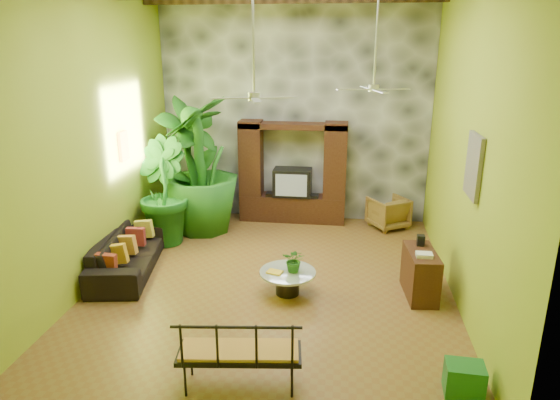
# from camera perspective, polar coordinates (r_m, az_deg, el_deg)

# --- Properties ---
(ground) EXTENTS (7.00, 7.00, 0.00)m
(ground) POSITION_cam_1_polar(r_m,az_deg,el_deg) (8.76, -0.85, -9.28)
(ground) COLOR brown
(ground) RESTS_ON ground
(back_wall) EXTENTS (6.00, 0.02, 5.00)m
(back_wall) POSITION_cam_1_polar(r_m,az_deg,el_deg) (11.37, 1.71, 10.25)
(back_wall) COLOR #98AB26
(back_wall) RESTS_ON ground
(left_wall) EXTENTS (0.02, 7.00, 5.00)m
(left_wall) POSITION_cam_1_polar(r_m,az_deg,el_deg) (8.89, -20.58, 7.04)
(left_wall) COLOR #98AB26
(left_wall) RESTS_ON ground
(right_wall) EXTENTS (0.02, 7.00, 5.00)m
(right_wall) POSITION_cam_1_polar(r_m,az_deg,el_deg) (8.07, 20.76, 6.03)
(right_wall) COLOR #98AB26
(right_wall) RESTS_ON ground
(stone_accent_wall) EXTENTS (5.98, 0.10, 4.98)m
(stone_accent_wall) POSITION_cam_1_polar(r_m,az_deg,el_deg) (11.32, 1.68, 10.21)
(stone_accent_wall) COLOR #393C41
(stone_accent_wall) RESTS_ON ground
(entertainment_center) EXTENTS (2.40, 0.55, 2.30)m
(entertainment_center) POSITION_cam_1_polar(r_m,az_deg,el_deg) (11.32, 1.45, 2.29)
(entertainment_center) COLOR black
(entertainment_center) RESTS_ON ground
(ceiling_fan_front) EXTENTS (1.28, 1.28, 1.86)m
(ceiling_fan_front) POSITION_cam_1_polar(r_m,az_deg,el_deg) (7.47, -2.99, 13.28)
(ceiling_fan_front) COLOR #BBBBC0
(ceiling_fan_front) RESTS_ON ceiling
(ceiling_fan_back) EXTENTS (1.28, 1.28, 1.86)m
(ceiling_fan_back) POSITION_cam_1_polar(r_m,az_deg,el_deg) (8.95, 10.71, 13.74)
(ceiling_fan_back) COLOR #BBBBC0
(ceiling_fan_back) RESTS_ON ceiling
(wall_art_mask) EXTENTS (0.06, 0.32, 0.55)m
(wall_art_mask) POSITION_cam_1_polar(r_m,az_deg,el_deg) (9.82, -17.45, 5.89)
(wall_art_mask) COLOR #F2AC1C
(wall_art_mask) RESTS_ON left_wall
(wall_art_painting) EXTENTS (0.06, 0.70, 0.90)m
(wall_art_painting) POSITION_cam_1_polar(r_m,az_deg,el_deg) (7.53, 21.27, 3.64)
(wall_art_painting) COLOR teal
(wall_art_painting) RESTS_ON right_wall
(sofa) EXTENTS (1.29, 2.46, 0.68)m
(sofa) POSITION_cam_1_polar(r_m,az_deg,el_deg) (9.42, -17.02, -5.81)
(sofa) COLOR black
(sofa) RESTS_ON ground
(wicker_armchair) EXTENTS (1.03, 1.04, 0.69)m
(wicker_armchair) POSITION_cam_1_polar(r_m,az_deg,el_deg) (11.33, 12.25, -1.39)
(wicker_armchair) COLOR olive
(wicker_armchair) RESTS_ON ground
(tall_plant_a) EXTENTS (1.69, 1.82, 2.86)m
(tall_plant_a) POSITION_cam_1_polar(r_m,az_deg,el_deg) (11.08, -10.16, 4.15)
(tall_plant_a) COLOR #21691B
(tall_plant_a) RESTS_ON ground
(tall_plant_b) EXTENTS (1.52, 1.53, 2.17)m
(tall_plant_b) POSITION_cam_1_polar(r_m,az_deg,el_deg) (10.34, -13.42, 0.98)
(tall_plant_b) COLOR #1A6320
(tall_plant_b) RESTS_ON ground
(tall_plant_c) EXTENTS (1.81, 1.81, 2.92)m
(tall_plant_c) POSITION_cam_1_polar(r_m,az_deg,el_deg) (10.74, -9.09, 3.95)
(tall_plant_c) COLOR #1F6219
(tall_plant_c) RESTS_ON ground
(coffee_table) EXTENTS (0.92, 0.92, 0.40)m
(coffee_table) POSITION_cam_1_polar(r_m,az_deg,el_deg) (8.26, 0.88, -9.04)
(coffee_table) COLOR black
(coffee_table) RESTS_ON ground
(centerpiece_plant) EXTENTS (0.41, 0.37, 0.40)m
(centerpiece_plant) POSITION_cam_1_polar(r_m,az_deg,el_deg) (8.11, 1.66, -6.88)
(centerpiece_plant) COLOR #27641A
(centerpiece_plant) RESTS_ON coffee_table
(yellow_tray) EXTENTS (0.28, 0.23, 0.03)m
(yellow_tray) POSITION_cam_1_polar(r_m,az_deg,el_deg) (8.14, -0.61, -8.23)
(yellow_tray) COLOR yellow
(yellow_tray) RESTS_ON coffee_table
(iron_bench) EXTENTS (1.51, 0.70, 0.57)m
(iron_bench) POSITION_cam_1_polar(r_m,az_deg,el_deg) (6.08, -4.83, -16.78)
(iron_bench) COLOR black
(iron_bench) RESTS_ON ground
(side_console) EXTENTS (0.52, 1.00, 0.77)m
(side_console) POSITION_cam_1_polar(r_m,az_deg,el_deg) (8.46, 15.73, -8.09)
(side_console) COLOR #3A2012
(side_console) RESTS_ON ground
(green_bin) EXTENTS (0.46, 0.35, 0.39)m
(green_bin) POSITION_cam_1_polar(r_m,az_deg,el_deg) (6.58, 20.30, -18.65)
(green_bin) COLOR #1C6A35
(green_bin) RESTS_ON ground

